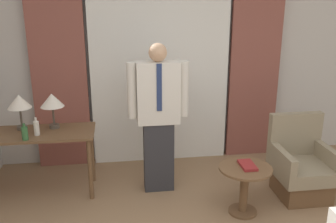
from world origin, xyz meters
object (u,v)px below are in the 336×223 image
table_lamp_left (19,103)px  side_table (244,182)px  table_lamp_right (52,102)px  book (247,165)px  bottle_near_edge (36,128)px  armchair (301,168)px  person (158,114)px  desk (38,142)px  bottle_by_lamp (25,133)px

table_lamp_left → side_table: size_ratio=0.74×
table_lamp_right → book: 2.27m
book → bottle_near_edge: bearing=163.8°
table_lamp_right → armchair: table_lamp_right is taller
table_lamp_right → person: (1.18, -0.21, -0.13)m
table_lamp_left → armchair: (3.14, -0.58, -0.75)m
bottle_near_edge → person: 1.34m
armchair → side_table: armchair is taller
person → side_table: person is taller
table_lamp_right → desk: bearing=-145.1°
person → desk: bearing=176.4°
person → armchair: (1.60, -0.37, -0.61)m
side_table → person: bearing=141.9°
side_table → bottle_by_lamp: bearing=167.1°
bottle_by_lamp → book: bearing=-12.6°
table_lamp_left → person: (1.54, -0.21, -0.13)m
armchair → table_lamp_right: bearing=168.3°
book → table_lamp_left: bearing=160.5°
desk → book: (2.21, -0.72, -0.10)m
armchair → book: bearing=-160.1°
table_lamp_right → bottle_by_lamp: table_lamp_right is taller
desk → side_table: bearing=-18.5°
desk → table_lamp_right: (0.18, 0.12, 0.43)m
bottle_near_edge → person: bearing=0.1°
desk → table_lamp_right: table_lamp_right is taller
table_lamp_left → bottle_near_edge: 0.37m
armchair → desk: bearing=171.3°
side_table → book: bearing=23.0°
side_table → book: (0.02, 0.01, 0.19)m
table_lamp_left → side_table: table_lamp_left is taller
desk → person: 1.40m
person → side_table: 1.20m
person → armchair: bearing=-12.9°
table_lamp_right → bottle_near_edge: bearing=-126.1°
table_lamp_right → bottle_by_lamp: size_ratio=2.25×
desk → table_lamp_left: bearing=145.1°
bottle_near_edge → bottle_by_lamp: size_ratio=1.11×
armchair → person: bearing=167.1°
side_table → table_lamp_left: bearing=160.1°
table_lamp_left → table_lamp_right: bearing=0.0°
bottle_by_lamp → side_table: size_ratio=0.33×
bottle_near_edge → desk: bearing=104.9°
table_lamp_left → person: 1.56m
desk → bottle_near_edge: bearing=-75.1°
person → book: bearing=-36.8°
desk → book: size_ratio=5.12×
table_lamp_right → person: person is taller
bottle_by_lamp → side_table: bottle_by_lamp is taller
book → side_table: bearing=-157.0°
side_table → book: 0.19m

